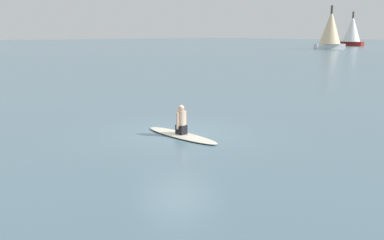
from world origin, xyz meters
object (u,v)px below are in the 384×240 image
at_px(surfboard, 181,135).
at_px(sailboat_far_right, 331,29).
at_px(sailboat_near_left, 352,30).
at_px(person_paddler, 181,121).

height_order(surfboard, sailboat_far_right, sailboat_far_right).
relative_size(surfboard, sailboat_far_right, 0.36).
height_order(surfboard, sailboat_near_left, sailboat_near_left).
bearing_deg(sailboat_far_right, sailboat_near_left, 54.24).
xyz_separation_m(surfboard, sailboat_far_right, (-37.33, 72.00, 4.16)).
bearing_deg(sailboat_near_left, surfboard, 115.04).
height_order(person_paddler, sailboat_far_right, sailboat_far_right).
xyz_separation_m(person_paddler, sailboat_near_left, (-45.42, 96.19, 3.60)).
height_order(sailboat_far_right, sailboat_near_left, sailboat_far_right).
xyz_separation_m(sailboat_far_right, sailboat_near_left, (-8.09, 24.19, -0.08)).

